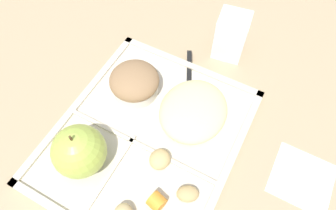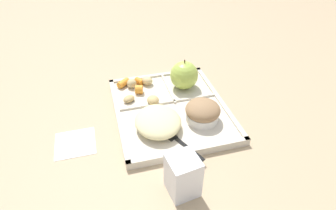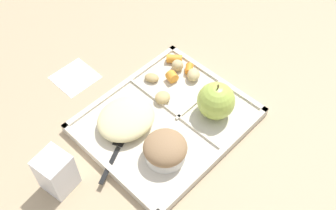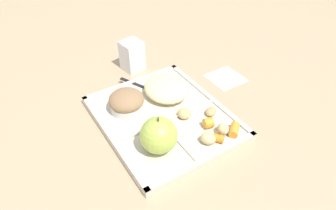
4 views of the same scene
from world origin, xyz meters
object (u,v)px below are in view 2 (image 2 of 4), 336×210
plastic_fork (177,141)px  milk_carton (183,176)px  lunch_tray (170,109)px  green_apple (184,75)px  bran_muffin (203,112)px

plastic_fork → milk_carton: milk_carton is taller
lunch_tray → green_apple: bearing=142.8°
lunch_tray → green_apple: (-0.08, 0.06, 0.05)m
green_apple → bran_muffin: size_ratio=1.03×
plastic_fork → milk_carton: 0.13m
green_apple → plastic_fork: 0.23m
plastic_fork → green_apple: bearing=158.7°
lunch_tray → bran_muffin: (0.07, 0.06, 0.03)m
green_apple → bran_muffin: green_apple is taller
green_apple → plastic_fork: green_apple is taller
milk_carton → plastic_fork: bearing=159.6°
green_apple → lunch_tray: bearing=-37.2°
lunch_tray → milk_carton: size_ratio=3.81×
lunch_tray → plastic_fork: bearing=-8.6°
lunch_tray → plastic_fork: size_ratio=2.60×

